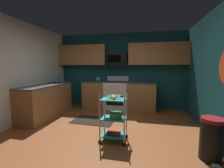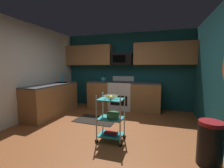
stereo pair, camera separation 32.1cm
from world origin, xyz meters
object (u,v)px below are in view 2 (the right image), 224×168
(rolling_cart, at_px, (111,118))
(trash_can, at_px, (210,143))
(microwave, at_px, (122,59))
(fruit_bowl, at_px, (111,97))
(dish_soap_bottle, at_px, (62,80))
(mixing_bowl_large, at_px, (113,115))
(book_stack, at_px, (111,133))
(oven_range, at_px, (121,95))
(kettle, at_px, (103,79))

(rolling_cart, distance_m, trash_can, 1.63)
(microwave, height_order, fruit_bowl, microwave)
(microwave, height_order, dish_soap_bottle, microwave)
(mixing_bowl_large, xyz_separation_m, book_stack, (-0.04, -0.00, -0.37))
(oven_range, xyz_separation_m, trash_can, (1.98, -2.59, -0.15))
(rolling_cart, relative_size, dish_soap_bottle, 4.57)
(trash_can, bearing_deg, mixing_bowl_large, 169.95)
(oven_range, relative_size, mixing_bowl_large, 4.37)
(rolling_cart, height_order, dish_soap_bottle, dish_soap_bottle)
(microwave, height_order, book_stack, microwave)
(book_stack, xyz_separation_m, kettle, (-1.02, 2.31, 0.84))
(kettle, bearing_deg, oven_range, 0.34)
(oven_range, xyz_separation_m, kettle, (-0.64, -0.00, 0.52))
(oven_range, height_order, fruit_bowl, oven_range)
(oven_range, distance_m, book_stack, 2.37)
(dish_soap_bottle, distance_m, trash_can, 4.23)
(microwave, bearing_deg, rolling_cart, -81.18)
(microwave, relative_size, mixing_bowl_large, 2.78)
(mixing_bowl_large, distance_m, trash_can, 1.59)
(oven_range, relative_size, trash_can, 1.67)
(fruit_bowl, distance_m, mixing_bowl_large, 0.36)
(fruit_bowl, xyz_separation_m, dish_soap_bottle, (-2.16, 1.55, 0.14))
(fruit_bowl, xyz_separation_m, kettle, (-1.02, 2.31, 0.12))
(microwave, distance_m, rolling_cart, 2.75)
(rolling_cart, height_order, mixing_bowl_large, rolling_cart)
(rolling_cart, bearing_deg, fruit_bowl, 135.00)
(book_stack, bearing_deg, kettle, 113.77)
(oven_range, bearing_deg, book_stack, -80.81)
(oven_range, distance_m, trash_can, 3.27)
(oven_range, xyz_separation_m, dish_soap_bottle, (-1.78, -0.77, 0.54))
(rolling_cart, relative_size, trash_can, 1.39)
(rolling_cart, distance_m, book_stack, 0.30)
(oven_range, height_order, rolling_cart, oven_range)
(rolling_cart, relative_size, book_stack, 3.47)
(microwave, relative_size, dish_soap_bottle, 3.50)
(dish_soap_bottle, bearing_deg, kettle, 33.89)
(oven_range, distance_m, microwave, 1.23)
(dish_soap_bottle, xyz_separation_m, trash_can, (3.76, -1.83, -0.69))
(kettle, bearing_deg, rolling_cart, -66.23)
(oven_range, bearing_deg, fruit_bowl, -80.81)
(rolling_cart, distance_m, kettle, 2.59)
(oven_range, height_order, trash_can, oven_range)
(microwave, bearing_deg, dish_soap_bottle, -153.91)
(dish_soap_bottle, bearing_deg, mixing_bowl_large, -35.21)
(trash_can, bearing_deg, book_stack, 170.22)
(trash_can, bearing_deg, oven_range, 127.30)
(dish_soap_bottle, relative_size, trash_can, 0.30)
(mixing_bowl_large, bearing_deg, book_stack, -180.00)
(oven_range, xyz_separation_m, rolling_cart, (0.38, -2.32, -0.03))
(oven_range, bearing_deg, rolling_cart, -80.81)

